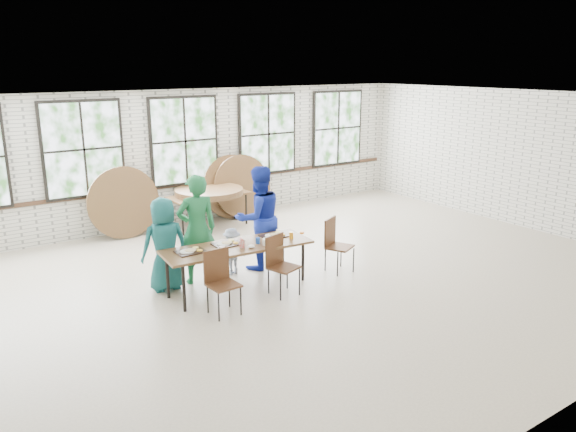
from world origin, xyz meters
name	(u,v)px	position (x,y,z in m)	size (l,w,h in m)	color
room	(185,143)	(0.00, 4.44, 1.83)	(12.00, 12.00, 12.00)	beige
dining_table	(237,248)	(-1.03, 0.33, 0.69)	(2.46, 1.01, 0.74)	brown
chair_near_left	(220,276)	(-1.68, -0.29, 0.56)	(0.44, 0.42, 0.95)	#4F2F1A
chair_near_right	(279,260)	(-0.58, -0.19, 0.56)	(0.52, 0.51, 0.95)	#4F2F1A
chair_spare	(335,240)	(0.78, 0.09, 0.56)	(0.56, 0.55, 0.95)	#4F2F1A
adult_teal	(165,244)	(-1.99, 0.98, 0.76)	(0.74, 0.48, 1.52)	#1C6C6A
adult_green	(197,229)	(-1.42, 0.98, 0.92)	(0.67, 0.44, 1.83)	#1B6839
toddler	(232,251)	(-0.78, 0.98, 0.41)	(0.53, 0.30, 0.82)	#172448
adult_blue	(259,218)	(-0.22, 0.98, 0.92)	(0.89, 0.70, 1.84)	#16299F
storage_table	(209,197)	(0.24, 3.81, 0.69)	(1.83, 0.83, 0.74)	brown
tabletop_clutter	(243,243)	(-0.94, 0.30, 0.77)	(1.95, 0.63, 0.11)	black
round_tops_stacked	(209,192)	(0.24, 3.81, 0.80)	(1.50, 1.50, 0.13)	brown
round_tops_leaning	(184,194)	(-0.20, 4.15, 0.73)	(4.36, 0.46, 1.49)	brown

